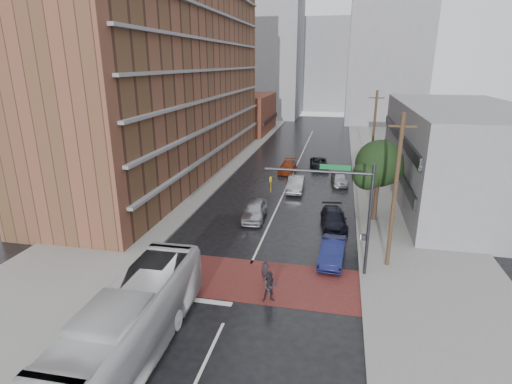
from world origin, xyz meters
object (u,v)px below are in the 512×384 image
at_px(car_travel_b, 296,184).
at_px(pedestrian_b, 270,287).
at_px(car_travel_a, 254,210).
at_px(transit_bus, 129,326).
at_px(pedestrian_a, 265,271).
at_px(car_parked_near, 332,251).
at_px(car_parked_mid, 334,219).
at_px(car_parked_far, 340,178).
at_px(suv_travel, 319,163).
at_px(car_travel_c, 287,167).

bearing_deg(car_travel_b, pedestrian_b, -88.03).
height_order(pedestrian_b, car_travel_a, pedestrian_b).
height_order(transit_bus, car_travel_b, transit_bus).
distance_m(pedestrian_a, car_parked_near, 5.23).
distance_m(pedestrian_a, car_parked_mid, 10.24).
bearing_deg(car_parked_far, car_travel_a, -126.79).
bearing_deg(suv_travel, transit_bus, -108.72).
bearing_deg(transit_bus, car_travel_a, 82.81).
height_order(car_travel_a, car_parked_near, car_travel_a).
bearing_deg(car_parked_mid, car_parked_near, -96.20).
height_order(pedestrian_a, car_parked_far, pedestrian_a).
relative_size(transit_bus, car_travel_b, 2.60).
distance_m(car_travel_a, car_travel_c, 15.85).
xyz_separation_m(pedestrian_a, car_travel_a, (-2.81, 9.86, 0.04)).
bearing_deg(car_travel_c, suv_travel, 40.59).
bearing_deg(transit_bus, suv_travel, 79.10).
xyz_separation_m(transit_bus, pedestrian_b, (5.35, 5.74, -0.76)).
bearing_deg(car_travel_a, car_parked_far, 56.40).
bearing_deg(car_parked_mid, pedestrian_a, -118.78).
xyz_separation_m(car_travel_a, suv_travel, (4.40, 18.68, -0.15)).
distance_m(car_travel_b, car_parked_mid, 9.81).
xyz_separation_m(car_travel_a, car_parked_mid, (6.66, -0.37, -0.09)).
bearing_deg(car_parked_near, car_travel_a, 140.27).
height_order(transit_bus, car_travel_a, transit_bus).
relative_size(suv_travel, car_parked_mid, 0.95).
distance_m(transit_bus, car_travel_b, 26.55).
relative_size(car_travel_b, car_parked_far, 1.12).
bearing_deg(car_parked_mid, car_parked_far, 81.80).
distance_m(suv_travel, car_parked_far, 7.25).
relative_size(car_travel_c, suv_travel, 0.98).
bearing_deg(car_parked_mid, transit_bus, -123.07).
xyz_separation_m(transit_bus, suv_travel, (6.29, 36.30, -1.03)).
xyz_separation_m(pedestrian_a, car_travel_b, (-0.24, 18.40, 0.01)).
bearing_deg(car_parked_near, car_travel_c, 108.90).
distance_m(car_travel_b, car_parked_near, 15.48).
height_order(pedestrian_b, car_travel_c, pedestrian_b).
height_order(pedestrian_a, car_parked_near, pedestrian_a).
bearing_deg(car_travel_c, car_parked_mid, -66.92).
bearing_deg(transit_bus, car_travel_c, 84.49).
relative_size(pedestrian_b, car_parked_far, 0.44).
relative_size(transit_bus, car_travel_a, 2.60).
bearing_deg(suv_travel, car_travel_c, -151.22).
bearing_deg(suv_travel, pedestrian_a, -102.08).
relative_size(pedestrian_b, car_travel_b, 0.40).
height_order(car_parked_near, car_parked_mid, car_parked_near).
distance_m(car_travel_a, car_travel_b, 8.92).
bearing_deg(car_parked_near, car_parked_far, 92.93).
bearing_deg(pedestrian_a, pedestrian_b, -67.36).
xyz_separation_m(pedestrian_b, suv_travel, (0.94, 30.55, -0.28)).
distance_m(pedestrian_a, car_parked_far, 22.16).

